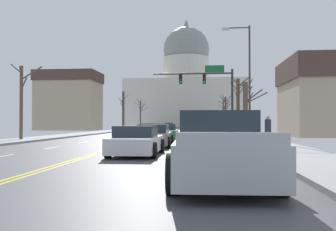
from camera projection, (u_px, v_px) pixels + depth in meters
ground at (128, 144)px, 22.67m from camera, size 20.00×180.00×0.20m
signal_gantry at (210, 85)px, 35.54m from camera, size 7.91×0.41×6.86m
street_lamp_right at (246, 72)px, 27.01m from camera, size 2.14×0.24×8.51m
capitol_building at (186, 89)px, 106.95m from camera, size 34.74×18.16×32.06m
sedan_near_00 at (209, 131)px, 32.00m from camera, size 2.18×4.67×1.21m
sedan_near_01 at (165, 133)px, 26.72m from camera, size 2.16×4.62×1.25m
sedan_near_02 at (154, 136)px, 20.66m from camera, size 2.13×4.64×1.26m
sedan_near_03 at (137, 141)px, 15.16m from camera, size 2.02×4.27×1.24m
pickup_truck_near_04 at (219, 150)px, 8.58m from camera, size 2.43×5.32×1.68m
sedan_oncoming_00 at (147, 129)px, 42.03m from camera, size 2.15×4.61×1.23m
sedan_oncoming_01 at (158, 127)px, 55.14m from camera, size 2.01×4.52×1.17m
sedan_oncoming_02 at (169, 126)px, 68.26m from camera, size 2.07×4.39×1.23m
flank_building_00 at (69, 101)px, 61.68m from camera, size 10.24×7.31×9.98m
flank_building_01 at (330, 97)px, 35.79m from camera, size 8.62×9.85×7.65m
bare_tree_00 at (246, 108)px, 28.83m from camera, size 2.65×1.84×4.88m
bare_tree_01 at (123, 110)px, 58.30m from camera, size 1.34×1.51×6.19m
bare_tree_02 at (226, 111)px, 57.89m from camera, size 2.32×2.44×5.84m
bare_tree_03 at (141, 113)px, 73.69m from camera, size 3.05×2.40×6.08m
bare_tree_04 at (224, 112)px, 68.04m from camera, size 2.25×2.01×5.47m
bare_tree_05 at (22, 99)px, 26.65m from camera, size 2.09×0.97×5.48m
bare_tree_06 at (238, 104)px, 41.45m from camera, size 1.96×2.22×6.35m
pedestrian_00 at (249, 126)px, 26.70m from camera, size 0.35×0.34×1.74m
pedestrian_01 at (268, 129)px, 19.65m from camera, size 0.35×0.34×1.63m
bicycle_parked at (268, 138)px, 20.09m from camera, size 0.12×1.77×0.85m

